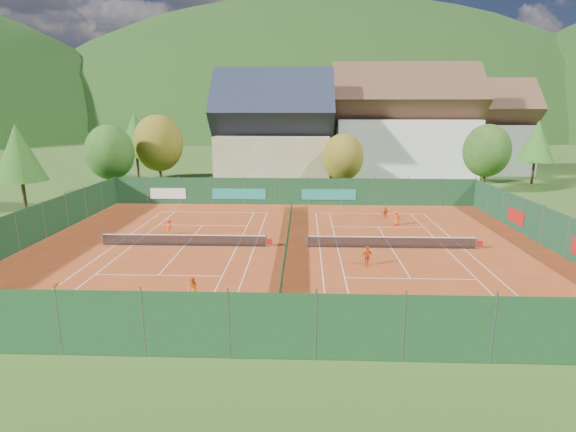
# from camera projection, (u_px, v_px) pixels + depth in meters

# --- Properties ---
(ground) EXTENTS (600.00, 600.00, 0.00)m
(ground) POSITION_uv_depth(u_px,v_px,m) (287.00, 247.00, 34.62)
(ground) COLOR #2D4E18
(ground) RESTS_ON ground
(clay_pad) EXTENTS (40.00, 32.00, 0.01)m
(clay_pad) POSITION_uv_depth(u_px,v_px,m) (287.00, 247.00, 34.62)
(clay_pad) COLOR #9D3A17
(clay_pad) RESTS_ON ground
(court_markings_left) EXTENTS (11.03, 23.83, 0.00)m
(court_markings_left) POSITION_uv_depth(u_px,v_px,m) (184.00, 246.00, 34.90)
(court_markings_left) COLOR white
(court_markings_left) RESTS_ON ground
(court_markings_right) EXTENTS (11.03, 23.83, 0.00)m
(court_markings_right) POSITION_uv_depth(u_px,v_px,m) (391.00, 248.00, 34.33)
(court_markings_right) COLOR white
(court_markings_right) RESTS_ON ground
(tennis_net_left) EXTENTS (13.30, 0.10, 1.02)m
(tennis_net_left) POSITION_uv_depth(u_px,v_px,m) (186.00, 240.00, 34.78)
(tennis_net_left) COLOR #59595B
(tennis_net_left) RESTS_ON ground
(tennis_net_right) EXTENTS (13.30, 0.10, 1.02)m
(tennis_net_right) POSITION_uv_depth(u_px,v_px,m) (394.00, 242.00, 34.21)
(tennis_net_right) COLOR #59595B
(tennis_net_right) RESTS_ON ground
(court_divider) EXTENTS (0.03, 28.80, 1.00)m
(court_divider) POSITION_uv_depth(u_px,v_px,m) (287.00, 241.00, 34.51)
(court_divider) COLOR #123418
(court_divider) RESTS_ON ground
(fence_north) EXTENTS (40.00, 0.10, 3.00)m
(fence_north) POSITION_uv_depth(u_px,v_px,m) (288.00, 192.00, 49.86)
(fence_north) COLOR #153B1E
(fence_north) RESTS_ON ground
(fence_south) EXTENTS (40.00, 0.04, 3.00)m
(fence_south) POSITION_uv_depth(u_px,v_px,m) (272.00, 326.00, 18.71)
(fence_south) COLOR #153B1C
(fence_south) RESTS_ON ground
(fence_west) EXTENTS (0.04, 32.00, 3.00)m
(fence_west) POSITION_uv_depth(u_px,v_px,m) (31.00, 226.00, 34.98)
(fence_west) COLOR #13351A
(fence_west) RESTS_ON ground
(fence_east) EXTENTS (0.09, 32.00, 3.00)m
(fence_east) POSITION_uv_depth(u_px,v_px,m) (553.00, 231.00, 33.62)
(fence_east) COLOR #143822
(fence_east) RESTS_ON ground
(chalet) EXTENTS (16.20, 12.00, 16.00)m
(chalet) POSITION_uv_depth(u_px,v_px,m) (274.00, 137.00, 62.39)
(chalet) COLOR #C7B88C
(chalet) RESTS_ON ground
(hotel_block_a) EXTENTS (21.60, 11.00, 17.25)m
(hotel_block_a) POSITION_uv_depth(u_px,v_px,m) (403.00, 130.00, 67.38)
(hotel_block_a) COLOR silver
(hotel_block_a) RESTS_ON ground
(hotel_block_b) EXTENTS (17.28, 10.00, 15.50)m
(hotel_block_b) POSITION_uv_depth(u_px,v_px,m) (477.00, 133.00, 74.84)
(hotel_block_b) COLOR silver
(hotel_block_b) RESTS_ON ground
(tree_west_front) EXTENTS (5.72, 5.72, 8.69)m
(tree_west_front) POSITION_uv_depth(u_px,v_px,m) (110.00, 152.00, 53.62)
(tree_west_front) COLOR #452E18
(tree_west_front) RESTS_ON ground
(tree_west_mid) EXTENTS (6.44, 6.44, 9.78)m
(tree_west_mid) POSITION_uv_depth(u_px,v_px,m) (158.00, 143.00, 59.16)
(tree_west_mid) COLOR #48311A
(tree_west_mid) RESTS_ON ground
(tree_west_back) EXTENTS (5.60, 5.60, 10.00)m
(tree_west_back) POSITION_uv_depth(u_px,v_px,m) (135.00, 135.00, 67.00)
(tree_west_back) COLOR #4D2B1B
(tree_west_back) RESTS_ON ground
(tree_center) EXTENTS (5.01, 5.01, 7.60)m
(tree_center) POSITION_uv_depth(u_px,v_px,m) (343.00, 157.00, 54.72)
(tree_center) COLOR #492C1A
(tree_center) RESTS_ON ground
(tree_east_front) EXTENTS (5.72, 5.72, 8.69)m
(tree_east_front) POSITION_uv_depth(u_px,v_px,m) (487.00, 151.00, 55.88)
(tree_east_front) COLOR #412D17
(tree_east_front) RESTS_ON ground
(tree_east_mid) EXTENTS (5.04, 5.04, 9.00)m
(tree_east_mid) POSITION_uv_depth(u_px,v_px,m) (537.00, 141.00, 63.15)
(tree_east_mid) COLOR #462B19
(tree_east_mid) RESTS_ON ground
(tree_west_side) EXTENTS (5.04, 5.04, 9.00)m
(tree_west_side) POSITION_uv_depth(u_px,v_px,m) (18.00, 153.00, 45.89)
(tree_west_side) COLOR #4C341B
(tree_west_side) RESTS_ON ground
(tree_east_back) EXTENTS (7.15, 7.15, 10.86)m
(tree_east_back) POSITION_uv_depth(u_px,v_px,m) (461.00, 133.00, 71.06)
(tree_east_back) COLOR #462A19
(tree_east_back) RESTS_ON ground
(mountain_backdrop) EXTENTS (820.00, 530.00, 242.00)m
(mountain_backdrop) POSITION_uv_depth(u_px,v_px,m) (349.00, 196.00, 269.80)
(mountain_backdrop) COLOR black
(mountain_backdrop) RESTS_ON ground
(ball_hopper) EXTENTS (0.34, 0.34, 0.80)m
(ball_hopper) POSITION_uv_depth(u_px,v_px,m) (484.00, 300.00, 23.63)
(ball_hopper) COLOR slate
(ball_hopper) RESTS_ON ground
(loose_ball_0) EXTENTS (0.07, 0.07, 0.07)m
(loose_ball_0) POSITION_uv_depth(u_px,v_px,m) (169.00, 260.00, 31.55)
(loose_ball_0) COLOR #CCD833
(loose_ball_0) RESTS_ON ground
(loose_ball_1) EXTENTS (0.07, 0.07, 0.07)m
(loose_ball_1) POSITION_uv_depth(u_px,v_px,m) (378.00, 321.00, 22.36)
(loose_ball_1) COLOR #CCD833
(loose_ball_1) RESTS_ON ground
(player_left_near) EXTENTS (0.56, 0.38, 1.47)m
(player_left_near) POSITION_uv_depth(u_px,v_px,m) (57.00, 295.00, 23.82)
(player_left_near) COLOR #DF5913
(player_left_near) RESTS_ON ground
(player_left_mid) EXTENTS (0.85, 0.83, 1.38)m
(player_left_mid) POSITION_uv_depth(u_px,v_px,m) (193.00, 289.00, 24.73)
(player_left_mid) COLOR orange
(player_left_mid) RESTS_ON ground
(player_left_far) EXTENTS (1.06, 0.84, 1.44)m
(player_left_far) POSITION_uv_depth(u_px,v_px,m) (169.00, 227.00, 37.92)
(player_left_far) COLOR #F64F15
(player_left_far) RESTS_ON ground
(player_right_near) EXTENTS (0.89, 0.58, 1.41)m
(player_right_near) POSITION_uv_depth(u_px,v_px,m) (367.00, 256.00, 30.26)
(player_right_near) COLOR #E34614
(player_right_near) RESTS_ON ground
(player_right_far_a) EXTENTS (0.76, 0.59, 1.38)m
(player_right_far_a) POSITION_uv_depth(u_px,v_px,m) (396.00, 218.00, 41.00)
(player_right_far_a) COLOR #DD4613
(player_right_far_a) RESTS_ON ground
(player_right_far_b) EXTENTS (1.09, 0.90, 1.17)m
(player_right_far_b) POSITION_uv_depth(u_px,v_px,m) (385.00, 213.00, 43.66)
(player_right_far_b) COLOR #E14D14
(player_right_far_b) RESTS_ON ground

